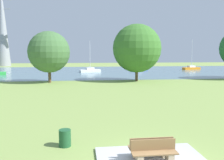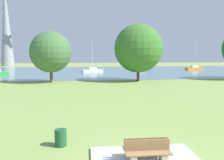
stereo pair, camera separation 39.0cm
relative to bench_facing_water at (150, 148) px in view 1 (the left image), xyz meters
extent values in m
plane|color=#7F994C|center=(0.00, 21.73, -0.47)|extent=(160.00, 160.00, 0.00)
cube|color=tan|center=(-0.60, 0.05, -0.17)|extent=(0.24, 0.44, 0.40)
cube|color=tan|center=(0.60, 0.05, -0.17)|extent=(0.24, 0.44, 0.40)
cube|color=olive|center=(0.00, 0.05, 0.06)|extent=(1.80, 0.48, 0.05)
cube|color=olive|center=(0.00, -0.16, 0.30)|extent=(1.80, 0.05, 0.44)
cube|color=tan|center=(-0.60, -0.59, -0.17)|extent=(0.24, 0.44, 0.40)
cube|color=tan|center=(0.60, -0.59, -0.17)|extent=(0.24, 0.44, 0.40)
cube|color=olive|center=(0.00, -0.59, 0.06)|extent=(1.80, 0.48, 0.05)
cube|color=olive|center=(0.00, -0.37, 0.30)|extent=(1.80, 0.05, 0.44)
cylinder|color=#1E512D|center=(-3.59, 1.89, -0.07)|extent=(0.56, 0.56, 0.80)
cube|color=slate|center=(0.00, 49.73, -0.46)|extent=(140.00, 40.00, 0.02)
cube|color=orange|center=(26.39, 52.84, -0.15)|extent=(5.00, 2.39, 0.60)
cube|color=white|center=(26.39, 52.84, 0.40)|extent=(1.98, 1.42, 0.50)
cylinder|color=silver|center=(26.39, 52.84, 3.85)|extent=(0.10, 0.10, 7.40)
cube|color=white|center=(-0.89, 46.79, -0.15)|extent=(5.03, 2.86, 0.60)
cube|color=white|center=(-0.89, 46.79, 0.40)|extent=(2.05, 1.59, 0.50)
cylinder|color=silver|center=(-0.89, 46.79, 3.47)|extent=(0.10, 0.10, 6.63)
cube|color=blue|center=(12.65, 55.80, -0.15)|extent=(5.00, 2.39, 0.60)
cube|color=white|center=(12.65, 55.80, 0.40)|extent=(1.98, 1.42, 0.50)
cylinder|color=silver|center=(12.65, 55.80, 3.35)|extent=(0.10, 0.10, 6.39)
cylinder|color=brown|center=(-7.54, 27.70, 0.73)|extent=(0.44, 0.44, 2.40)
sphere|color=#40693A|center=(-7.54, 27.70, 4.07)|extent=(6.13, 6.13, 6.13)
cylinder|color=brown|center=(5.78, 28.12, 0.77)|extent=(0.44, 0.44, 2.47)
sphere|color=#396E2B|center=(5.78, 28.12, 4.65)|extent=(7.55, 7.55, 7.55)
cone|color=gray|center=(-29.02, 77.79, 13.37)|extent=(4.40, 4.40, 27.67)
cube|color=gray|center=(-29.02, 77.79, 18.67)|extent=(5.20, 0.30, 0.30)
camera|label=1|loc=(-2.75, -9.38, 3.89)|focal=39.15mm
camera|label=2|loc=(-2.36, -9.42, 3.89)|focal=39.15mm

